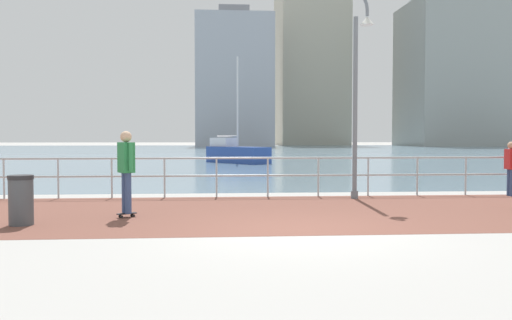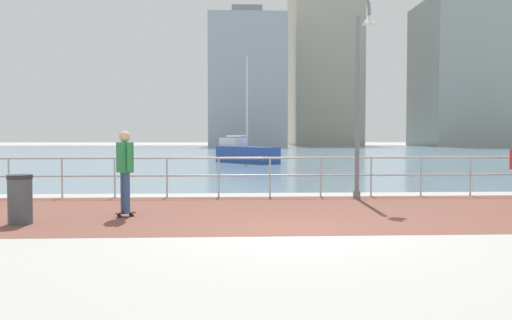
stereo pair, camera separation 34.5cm
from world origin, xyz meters
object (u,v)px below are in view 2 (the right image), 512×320
object	(u,v)px
skateboarder	(125,165)
sailboat_blue	(245,153)
trash_bin	(20,199)
lamppost	(361,85)

from	to	relation	value
skateboarder	sailboat_blue	world-z (taller)	sailboat_blue
trash_bin	skateboarder	bearing A→B (deg)	24.53
skateboarder	trash_bin	xyz separation A→B (m)	(-1.80, -0.82, -0.59)
trash_bin	sailboat_blue	xyz separation A→B (m)	(4.92, 23.81, 0.17)
lamppost	trash_bin	size ratio (longest dim) A/B	5.79
lamppost	skateboarder	bearing A→B (deg)	-152.90
trash_bin	sailboat_blue	bearing A→B (deg)	78.32
lamppost	sailboat_blue	distance (m)	20.43
lamppost	trash_bin	distance (m)	8.58
lamppost	skateboarder	world-z (taller)	lamppost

